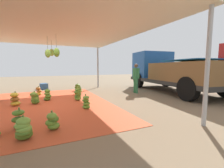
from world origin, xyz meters
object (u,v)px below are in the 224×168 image
banana_bunch_10 (79,90)px  cargo_truck_main (171,70)px  banana_bunch_8 (39,91)px  worker_0 (136,76)px  banana_bunch_1 (35,98)px  banana_bunch_13 (86,103)px  banana_bunch_11 (20,120)px  banana_bunch_7 (15,100)px  banana_bunch_12 (78,95)px  banana_bunch_2 (53,121)px  banana_bunch_4 (24,129)px  banana_bunch_0 (48,95)px  crate_0 (44,86)px  banana_bunch_3 (77,88)px

banana_bunch_10 → cargo_truck_main: bearing=79.6°
banana_bunch_8 → cargo_truck_main: size_ratio=0.07×
worker_0 → banana_bunch_8: bearing=-106.4°
banana_bunch_1 → banana_bunch_13: size_ratio=1.01×
banana_bunch_8 → banana_bunch_11: 4.38m
banana_bunch_7 → banana_bunch_11: (2.39, 0.44, -0.03)m
banana_bunch_13 → banana_bunch_12: bearing=179.8°
banana_bunch_2 → banana_bunch_4: bearing=-61.7°
banana_bunch_0 → banana_bunch_13: bearing=31.5°
banana_bunch_7 → banana_bunch_11: bearing=10.4°
banana_bunch_2 → banana_bunch_11: size_ratio=0.90×
banana_bunch_1 → cargo_truck_main: size_ratio=0.07×
banana_bunch_4 → banana_bunch_13: size_ratio=0.96×
banana_bunch_0 → banana_bunch_12: 1.24m
banana_bunch_0 → worker_0: bearing=91.5°
banana_bunch_0 → crate_0: (-3.73, -0.14, -0.05)m
banana_bunch_11 → banana_bunch_13: (-1.00, 1.77, 0.01)m
banana_bunch_4 → banana_bunch_8: banana_bunch_4 is taller
banana_bunch_0 → banana_bunch_2: (3.23, 0.03, -0.03)m
banana_bunch_13 → crate_0: size_ratio=0.99×
banana_bunch_8 → crate_0: bearing=174.0°
banana_bunch_0 → banana_bunch_12: banana_bunch_12 is taller
banana_bunch_11 → banana_bunch_8: bearing=176.6°
banana_bunch_2 → banana_bunch_8: (-4.74, -0.40, 0.00)m
banana_bunch_11 → worker_0: bearing=120.8°
banana_bunch_3 → banana_bunch_4: (5.58, -2.13, 0.02)m
banana_bunch_1 → cargo_truck_main: cargo_truck_main is taller
banana_bunch_3 → banana_bunch_8: (0.57, -2.02, 0.00)m
banana_bunch_10 → banana_bunch_11: (3.69, -2.10, -0.02)m
banana_bunch_3 → banana_bunch_2: bearing=-16.9°
banana_bunch_1 → banana_bunch_8: (-1.98, 0.07, -0.03)m
banana_bunch_12 → banana_bunch_13: bearing=-0.2°
banana_bunch_10 → worker_0: size_ratio=0.31×
banana_bunch_7 → banana_bunch_13: (1.38, 2.21, -0.02)m
banana_bunch_0 → cargo_truck_main: bearing=89.0°
banana_bunch_10 → banana_bunch_13: (2.68, -0.33, -0.01)m
banana_bunch_1 → banana_bunch_8: size_ratio=1.10×
banana_bunch_8 → banana_bunch_13: 3.69m
crate_0 → banana_bunch_1: bearing=-4.1°
banana_bunch_7 → banana_bunch_1: bearing=90.1°
banana_bunch_1 → crate_0: banana_bunch_1 is taller
banana_bunch_1 → banana_bunch_2: (2.75, 0.47, -0.03)m
banana_bunch_10 → banana_bunch_12: banana_bunch_12 is taller
crate_0 → banana_bunch_10: bearing=28.9°
banana_bunch_3 → banana_bunch_11: size_ratio=1.00×
banana_bunch_2 → banana_bunch_13: bearing=141.1°
cargo_truck_main → worker_0: 2.26m
banana_bunch_13 → worker_0: size_ratio=0.31×
banana_bunch_8 → banana_bunch_10: size_ratio=0.93×
banana_bunch_4 → banana_bunch_10: banana_bunch_10 is taller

